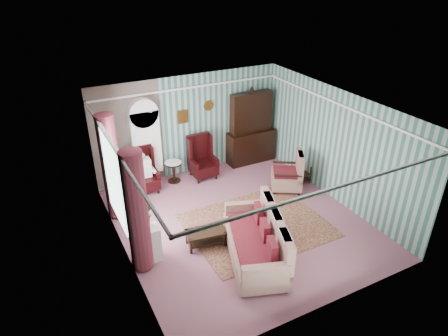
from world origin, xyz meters
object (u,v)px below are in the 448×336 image
wingback_left (143,171)px  floral_armchair (287,172)px  seated_woman (144,172)px  coffee_table (206,238)px  plant_stand (147,245)px  sofa (255,239)px  round_side_table (174,172)px  nest_table (301,174)px  bookcase (146,147)px  wingback_right (203,158)px  dresser_hutch (251,126)px

wingback_left → floral_armchair: wingback_left is taller
seated_woman → floral_armchair: (3.50, -1.64, -0.08)m
floral_armchair → coffee_table: floral_armchair is taller
plant_stand → coffee_table: bearing=-4.4°
seated_woman → sofa: seated_woman is taller
wingback_left → round_side_table: 0.97m
nest_table → round_side_table: bearing=151.8°
round_side_table → sofa: bearing=-85.6°
bookcase → wingback_right: (1.50, -0.39, -0.50)m
seated_woman → floral_armchair: size_ratio=1.16×
bookcase → coffee_table: bookcase is taller
seated_woman → coffee_table: bearing=-80.0°
seated_woman → sofa: 3.95m
nest_table → floral_armchair: bearing=-170.9°
bookcase → coffee_table: 3.38m
bookcase → coffee_table: bearing=-85.5°
wingback_right → seated_woman: bearing=180.0°
dresser_hutch → wingback_right: (-1.75, -0.27, -0.55)m
round_side_table → sofa: (0.30, -3.92, 0.24)m
dresser_hutch → floral_armchair: 2.03m
plant_stand → sofa: 2.25m
dresser_hutch → wingback_right: 1.86m
bookcase → floral_armchair: size_ratio=2.20×
dresser_hutch → coffee_table: (-3.00, -3.12, -0.99)m
bookcase → coffee_table: (0.25, -3.24, -0.93)m
sofa → coffee_table: bearing=56.6°
plant_stand → sofa: sofa is taller
nest_table → sofa: sofa is taller
dresser_hutch → coffee_table: size_ratio=2.67×
bookcase → round_side_table: size_ratio=3.73×
wingback_left → seated_woman: bearing=0.0°
wingback_left → coffee_table: 2.93m
seated_woman → nest_table: 4.37m
plant_stand → sofa: size_ratio=0.35×
sofa → round_side_table: bearing=23.8°
wingback_left → seated_woman: 0.04m
plant_stand → floral_armchair: size_ratio=0.79×
wingback_left → round_side_table: (0.90, 0.15, -0.33)m
bookcase → sofa: (0.95, -4.16, -0.58)m
wingback_left → round_side_table: size_ratio=2.08×
bookcase → plant_stand: size_ratio=2.80×
wingback_left → floral_armchair: bearing=-25.1°
seated_woman → round_side_table: 0.96m
floral_armchair → seated_woman: bearing=95.7°
wingback_left → nest_table: (4.07, -1.55, -0.35)m
wingback_right → sofa: (-0.55, -3.77, -0.09)m
bookcase → dresser_hutch: (3.25, -0.12, 0.06)m
coffee_table → wingback_right: bearing=66.4°
nest_table → sofa: size_ratio=0.24×
coffee_table → floral_armchair: bearing=22.0°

